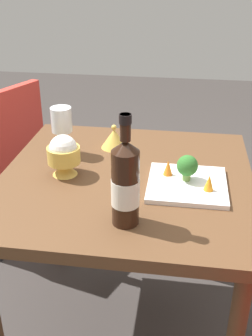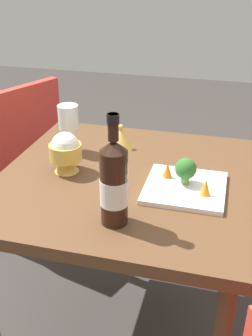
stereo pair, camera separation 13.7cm
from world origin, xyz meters
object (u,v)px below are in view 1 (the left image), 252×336
wine_bottle (125,183)px  carrot_garnish_left (209,183)px  serving_plate (187,184)px  carrot_garnish_right (168,167)px  wine_glass (61,121)px  rice_bowl (64,154)px  rice_bowl_lid (114,138)px  broccoli_floret (187,166)px  chair_by_wall (2,151)px

wine_bottle → carrot_garnish_left: wine_bottle is taller
serving_plate → carrot_garnish_left: size_ratio=4.83×
wine_bottle → carrot_garnish_right: (-0.10, -0.27, -0.08)m
wine_glass → carrot_garnish_left: bearing=156.7°
wine_bottle → rice_bowl: wine_bottle is taller
rice_bowl → carrot_garnish_right: bearing=-176.8°
wine_glass → carrot_garnish_right: (-0.40, 0.14, -0.09)m
rice_bowl → carrot_garnish_left: (-0.48, 0.07, -0.03)m
rice_bowl → rice_bowl_lid: 0.28m
rice_bowl → broccoli_floret: size_ratio=1.65×
wine_glass → carrot_garnish_left: size_ratio=3.46×
rice_bowl_lid → serving_plate: (-0.28, 0.27, -0.03)m
rice_bowl_lid → serving_plate: bearing=136.7°
wine_glass → carrot_garnish_left: 0.58m
rice_bowl → wine_glass: bearing=-72.5°
serving_plate → rice_bowl: bearing=-3.6°
wine_glass → broccoli_floret: 0.49m
broccoli_floret → wine_bottle: bearing=55.9°
wine_glass → carrot_garnish_right: size_ratio=3.47×
chair_by_wall → broccoli_floret: chair_by_wall is taller
rice_bowl → serving_plate: (-0.41, 0.03, -0.07)m
carrot_garnish_left → broccoli_floret: bearing=-39.1°
broccoli_floret → carrot_garnish_right: broccoli_floret is taller
rice_bowl → rice_bowl_lid: bearing=-117.8°
chair_by_wall → carrot_garnish_right: chair_by_wall is taller
rice_bowl_lid → carrot_garnish_right: 0.31m
rice_bowl → carrot_garnish_right: (-0.35, -0.02, -0.03)m
chair_by_wall → carrot_garnish_right: size_ratio=16.48×
serving_plate → carrot_garnish_right: carrot_garnish_right is taller
wine_glass → broccoli_floret: bearing=159.5°
rice_bowl_lid → carrot_garnish_left: size_ratio=1.93×
wine_bottle → serving_plate: (-0.17, -0.23, -0.12)m
wine_glass → rice_bowl: (-0.05, 0.16, -0.05)m
carrot_garnish_left → carrot_garnish_right: same height
rice_bowl → broccoli_floret: (-0.41, 0.01, -0.01)m
rice_bowl_lid → broccoli_floret: 0.38m
chair_by_wall → rice_bowl_lid: 0.71m
serving_plate → broccoli_floret: (0.00, -0.02, 0.06)m
wine_bottle → rice_bowl: bearing=-45.7°
wine_bottle → wine_glass: 0.51m
chair_by_wall → broccoli_floret: 1.07m
chair_by_wall → serving_plate: 1.07m
broccoli_floret → chair_by_wall: bearing=-31.3°
serving_plate → carrot_garnish_right: bearing=-34.7°
wine_bottle → rice_bowl_lid: wine_bottle is taller
chair_by_wall → broccoli_floret: bearing=-97.6°
wine_bottle → rice_bowl: (0.24, -0.25, -0.05)m
chair_by_wall → wine_glass: (-0.43, 0.37, 0.32)m
serving_plate → carrot_garnish_left: 0.08m
chair_by_wall → wine_bottle: 1.11m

